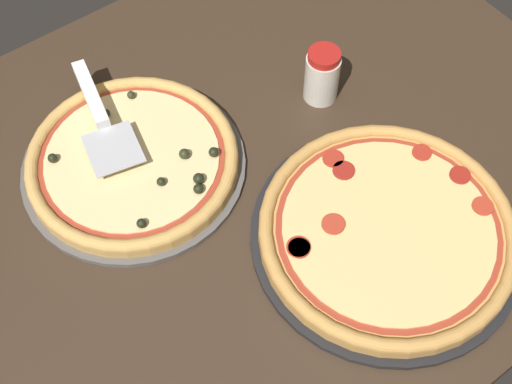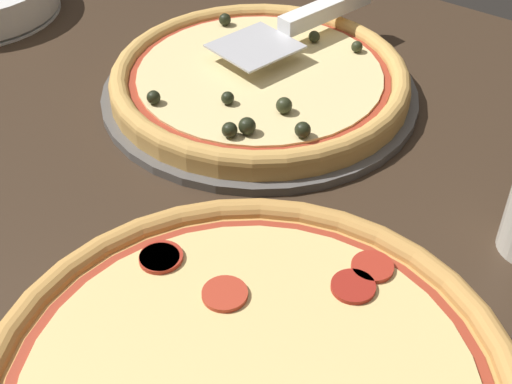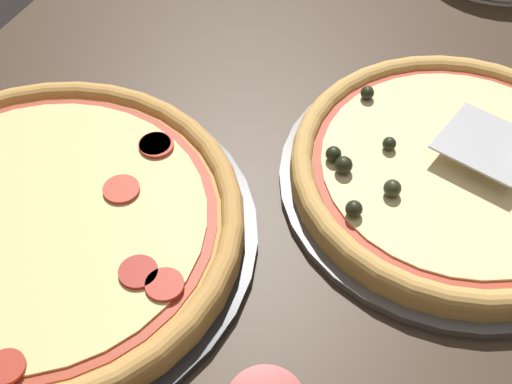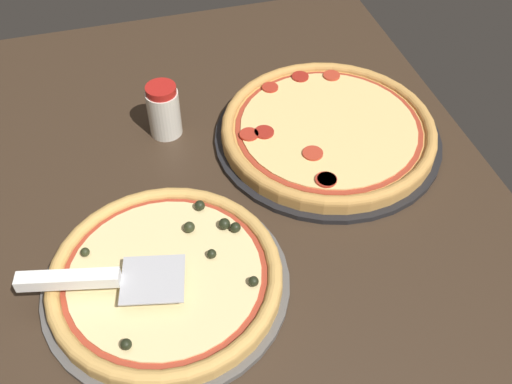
{
  "view_description": "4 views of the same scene",
  "coord_description": "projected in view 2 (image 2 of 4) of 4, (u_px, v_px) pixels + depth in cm",
  "views": [
    {
      "loc": [
        28.01,
        53.72,
        96.26
      ],
      "look_at": [
        -7.92,
        5.3,
        3.0
      ],
      "focal_mm": 50.0,
      "sensor_mm": 36.0,
      "label": 1
    },
    {
      "loc": [
        -37.61,
        45.6,
        45.23
      ],
      "look_at": [
        -7.92,
        5.3,
        3.0
      ],
      "focal_mm": 50.0,
      "sensor_mm": 36.0,
      "label": 2
    },
    {
      "loc": [
        -49.16,
        -14.08,
        56.16
      ],
      "look_at": [
        -7.92,
        5.3,
        3.0
      ],
      "focal_mm": 50.0,
      "sensor_mm": 36.0,
      "label": 3
    },
    {
      "loc": [
        56.89,
        -12.94,
        74.58
      ],
      "look_at": [
        -7.92,
        5.3,
        3.0
      ],
      "focal_mm": 42.0,
      "sensor_mm": 36.0,
      "label": 4
    }
  ],
  "objects": [
    {
      "name": "ground_plane",
      "position": [
        226.0,
        172.0,
        0.75
      ],
      "size": [
        143.01,
        96.2,
        3.6
      ],
      "primitive_type": "cube",
      "color": "#38281C"
    },
    {
      "name": "pizza_pan_front",
      "position": [
        260.0,
        92.0,
        0.83
      ],
      "size": [
        36.67,
        36.67,
        1.0
      ],
      "primitive_type": "cylinder",
      "color": "#565451",
      "rests_on": "ground_plane"
    },
    {
      "name": "pizza_front",
      "position": [
        260.0,
        78.0,
        0.82
      ],
      "size": [
        34.47,
        34.47,
        3.95
      ],
      "color": "tan",
      "rests_on": "pizza_pan_front"
    },
    {
      "name": "serving_spatula",
      "position": [
        311.0,
        17.0,
        0.86
      ],
      "size": [
        10.05,
        23.73,
        2.0
      ],
      "color": "#B7B7BC",
      "rests_on": "pizza_front"
    }
  ]
}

